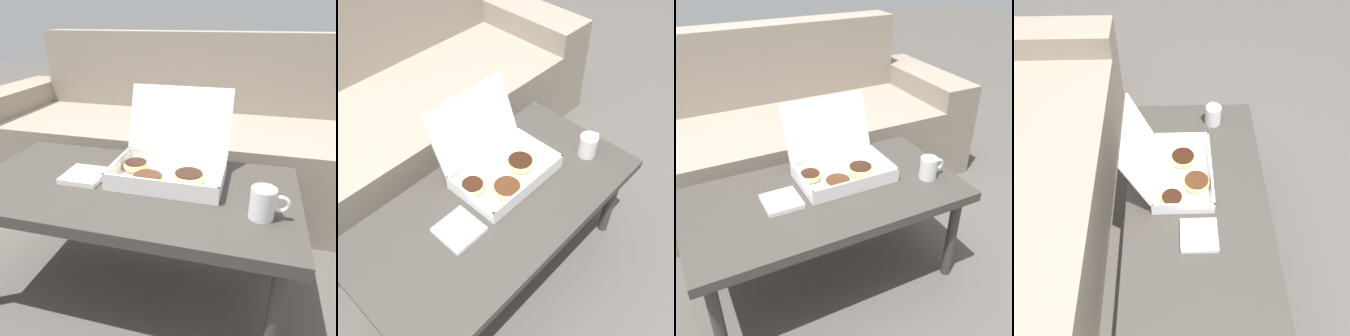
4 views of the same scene
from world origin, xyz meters
The scene contains 5 objects.
ground_plane centered at (0.00, 0.00, 0.00)m, with size 12.00×12.00×0.00m, color #514C47.
coffee_table centered at (0.00, -0.08, 0.42)m, with size 1.13×0.57×0.46m.
pastry_box centered at (0.11, 0.01, 0.52)m, with size 0.39×0.34×0.29m.
coffee_mug centered at (0.44, -0.17, 0.51)m, with size 0.11×0.07×0.09m.
napkin_stack centered at (-0.18, -0.08, 0.47)m, with size 0.14×0.14×0.02m.
Camera 4 is at (-0.92, 0.01, 1.77)m, focal length 42.00 mm.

